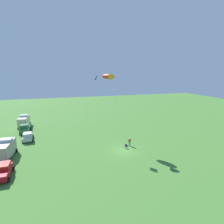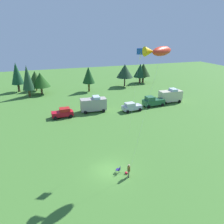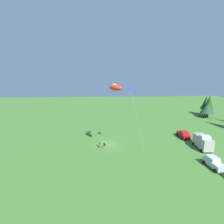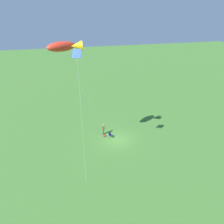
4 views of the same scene
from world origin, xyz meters
The scene contains 9 objects.
ground_plane centered at (0.00, 0.00, 0.00)m, with size 160.00×160.00×0.00m, color #41742E.
person_kite_flyer centered at (1.68, -1.97, 1.02)m, with size 0.44×0.54×1.74m.
folding_chair centered at (0.84, -0.83, 0.49)m, with size 0.68×0.68×0.82m.
backpack_on_grass centered at (1.65, -1.32, 0.11)m, with size 0.32×0.22×0.22m, color #AA1A2A.
car_red_sedan centered at (-3.31, 19.91, 0.95)m, with size 4.23×2.27×1.89m.
van_motorhome_grey centered at (3.33, 21.24, 1.64)m, with size 5.53×2.89×3.34m.
car_silver_compact centered at (11.11, 18.83, 0.95)m, with size 4.35×2.53×1.89m.
kite_large_fish centered at (6.42, 1.18, 14.13)m, with size 7.22×4.75×14.71m.
kite_diamond_blue centered at (5.48, 4.22, 13.34)m, with size 1.01×3.91×14.29m.
Camera 3 is at (38.70, -1.23, 17.10)m, focal length 28.00 mm.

